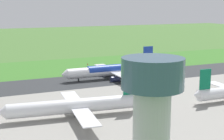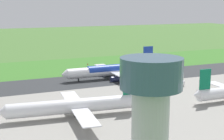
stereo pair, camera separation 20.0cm
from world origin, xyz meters
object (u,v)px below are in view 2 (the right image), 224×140
airliner_parked_mid (76,106)px  service_truck_baggage (181,84)px  airliner_main (113,70)px  traffic_cone_orange (83,68)px  no_stopping_sign (88,65)px

airliner_parked_mid → service_truck_baggage: size_ratio=8.82×
airliner_main → airliner_parked_mid: bearing=54.8°
traffic_cone_orange → airliner_parked_mid: bearing=69.7°
service_truck_baggage → traffic_cone_orange: 67.43m
airliner_parked_mid → service_truck_baggage: bearing=-159.4°
no_stopping_sign → airliner_main: bearing=92.4°
airliner_main → no_stopping_sign: bearing=-87.6°
airliner_main → traffic_cone_orange: airliner_main is taller
airliner_main → traffic_cone_orange: size_ratio=98.16×
airliner_main → airliner_parked_mid: size_ratio=1.05×
no_stopping_sign → service_truck_baggage: bearing=110.0°
airliner_parked_mid → traffic_cone_orange: size_ratio=93.08×
no_stopping_sign → traffic_cone_orange: no_stopping_sign is taller
airliner_parked_mid → service_truck_baggage: airliner_parked_mid is taller
airliner_parked_mid → no_stopping_sign: 92.82m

